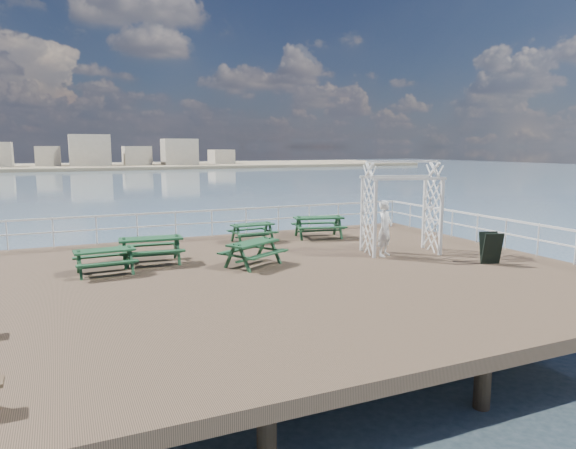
# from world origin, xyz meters

# --- Properties ---
(ground) EXTENTS (18.00, 14.00, 0.30)m
(ground) POSITION_xyz_m (0.00, 0.00, -0.15)
(ground) COLOR brown
(ground) RESTS_ON ground
(sea_backdrop) EXTENTS (300.00, 300.00, 9.20)m
(sea_backdrop) POSITION_xyz_m (12.54, 134.07, -0.51)
(sea_backdrop) COLOR #425A6F
(sea_backdrop) RESTS_ON ground
(railing) EXTENTS (17.77, 13.76, 1.10)m
(railing) POSITION_xyz_m (-0.07, 2.57, 0.87)
(railing) COLOR silver
(railing) RESTS_ON ground
(picnic_table_a) EXTENTS (2.01, 1.67, 0.93)m
(picnic_table_a) POSITION_xyz_m (-3.09, 2.75, 0.59)
(picnic_table_a) COLOR #153B1C
(picnic_table_a) RESTS_ON ground
(picnic_table_b) EXTENTS (1.71, 1.42, 0.79)m
(picnic_table_b) POSITION_xyz_m (1.07, 4.96, 0.50)
(picnic_table_b) COLOR #153B1C
(picnic_table_b) RESTS_ON ground
(picnic_table_c) EXTENTS (2.24, 1.96, 0.95)m
(picnic_table_c) POSITION_xyz_m (3.82, 4.79, 0.61)
(picnic_table_c) COLOR #153B1C
(picnic_table_c) RESTS_ON ground
(picnic_table_d) EXTENTS (1.72, 1.42, 0.81)m
(picnic_table_d) POSITION_xyz_m (-4.52, 1.96, 0.52)
(picnic_table_d) COLOR #153B1C
(picnic_table_d) RESTS_ON ground
(picnic_table_e) EXTENTS (2.20, 2.07, 0.85)m
(picnic_table_e) POSITION_xyz_m (-0.29, 1.18, 0.54)
(picnic_table_e) COLOR #153B1C
(picnic_table_e) RESTS_ON ground
(trellis_arbor) EXTENTS (2.78, 1.89, 3.16)m
(trellis_arbor) POSITION_xyz_m (5.00, 0.97, 1.40)
(trellis_arbor) COLOR silver
(trellis_arbor) RESTS_ON ground
(sandwich_board) EXTENTS (0.71, 0.61, 1.00)m
(sandwich_board) POSITION_xyz_m (6.55, -1.57, 0.49)
(sandwich_board) COLOR black
(sandwich_board) RESTS_ON ground
(person) EXTENTS (0.82, 0.74, 1.87)m
(person) POSITION_xyz_m (4.20, 0.72, 0.93)
(person) COLOR white
(person) RESTS_ON ground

